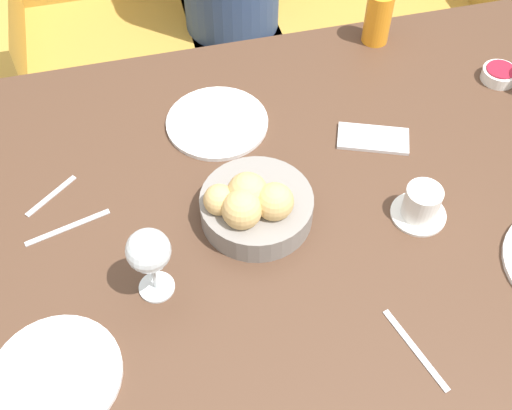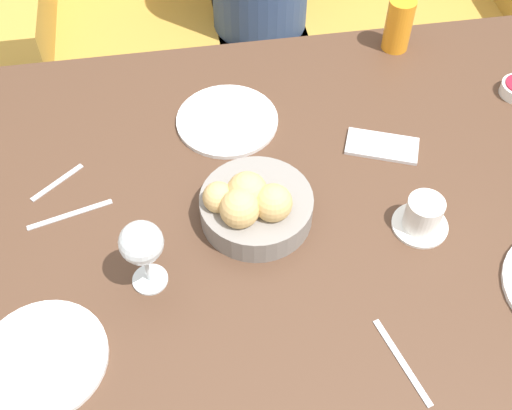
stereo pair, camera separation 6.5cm
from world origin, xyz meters
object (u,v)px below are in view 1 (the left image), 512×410
(bread_basket, at_px, (253,204))
(jam_bowl_berry, at_px, (499,74))
(plate_near_left, at_px, (56,376))
(fork_silver, at_px, (68,227))
(couch, at_px, (244,21))
(knife_silver, at_px, (415,349))
(coffee_cup, at_px, (421,204))
(plate_far_center, at_px, (217,122))
(wine_glass, at_px, (149,253))
(juice_glass, at_px, (378,18))
(spoon_coffee, at_px, (51,196))
(cell_phone, at_px, (373,138))

(bread_basket, xyz_separation_m, jam_bowl_berry, (0.64, 0.26, -0.03))
(plate_near_left, xyz_separation_m, fork_silver, (0.04, 0.30, -0.00))
(couch, height_order, bread_basket, bread_basket)
(knife_silver, bearing_deg, coffee_cup, 66.29)
(couch, distance_m, plate_far_center, 1.10)
(wine_glass, relative_size, knife_silver, 0.96)
(couch, relative_size, wine_glass, 11.51)
(couch, distance_m, jam_bowl_berry, 1.15)
(plate_near_left, relative_size, juice_glass, 1.66)
(plate_near_left, xyz_separation_m, juice_glass, (0.81, 0.70, 0.06))
(wine_glass, bearing_deg, plate_near_left, -145.40)
(juice_glass, distance_m, fork_silver, 0.87)
(wine_glass, relative_size, coffee_cup, 1.45)
(juice_glass, bearing_deg, wine_glass, -137.54)
(fork_silver, relative_size, knife_silver, 1.00)
(plate_near_left, height_order, coffee_cup, coffee_cup)
(bread_basket, xyz_separation_m, coffee_cup, (0.31, -0.07, -0.01))
(jam_bowl_berry, bearing_deg, fork_silver, -169.09)
(juice_glass, distance_m, coffee_cup, 0.54)
(coffee_cup, height_order, spoon_coffee, coffee_cup)
(wine_glass, bearing_deg, coffee_cup, 4.44)
(bread_basket, bearing_deg, cell_phone, 25.56)
(plate_far_center, relative_size, fork_silver, 1.35)
(coffee_cup, relative_size, jam_bowl_berry, 1.35)
(bread_basket, bearing_deg, jam_bowl_berry, 21.58)
(couch, xyz_separation_m, knife_silver, (-0.07, -1.56, 0.46))
(juice_glass, relative_size, coffee_cup, 1.21)
(couch, relative_size, jam_bowl_berry, 22.58)
(couch, height_order, wine_glass, wine_glass)
(fork_silver, height_order, spoon_coffee, same)
(juice_glass, relative_size, fork_silver, 0.79)
(coffee_cup, relative_size, cell_phone, 0.64)
(fork_silver, bearing_deg, juice_glass, 27.39)
(plate_near_left, distance_m, spoon_coffee, 0.39)
(couch, bearing_deg, coffee_cup, -87.97)
(jam_bowl_berry, height_order, cell_phone, jam_bowl_berry)
(bread_basket, height_order, plate_near_left, bread_basket)
(fork_silver, height_order, cell_phone, cell_phone)
(plate_far_center, xyz_separation_m, jam_bowl_berry, (0.66, -0.01, 0.01))
(coffee_cup, xyz_separation_m, spoon_coffee, (-0.69, 0.22, -0.03))
(bread_basket, xyz_separation_m, wine_glass, (-0.20, -0.11, 0.07))
(juice_glass, height_order, jam_bowl_berry, juice_glass)
(plate_near_left, distance_m, plate_far_center, 0.63)
(bread_basket, height_order, wine_glass, wine_glass)
(knife_silver, bearing_deg, plate_far_center, 109.37)
(plate_near_left, height_order, fork_silver, plate_near_left)
(bread_basket, xyz_separation_m, plate_near_left, (-0.39, -0.23, -0.04))
(cell_phone, bearing_deg, fork_silver, -173.07)
(wine_glass, distance_m, fork_silver, 0.25)
(plate_near_left, distance_m, wine_glass, 0.25)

